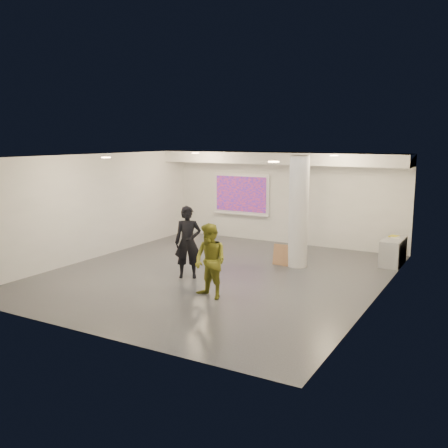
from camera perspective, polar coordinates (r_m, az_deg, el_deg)
The scene contains 20 objects.
floor at distance 12.82m, azimuth -0.88°, elevation -5.78°, with size 8.00×9.00×0.01m, color #373A3E.
ceiling at distance 12.36m, azimuth -0.92°, elevation 7.74°, with size 8.00×9.00×0.01m, color silver.
wall_back at distance 16.51m, azimuth 7.00°, elevation 2.98°, with size 8.00×0.01×3.00m, color silver.
wall_front at distance 8.97m, azimuth -15.55°, elevation -3.09°, with size 8.00×0.01×3.00m, color silver.
wall_left at distance 14.90m, azimuth -14.32°, elevation 2.01°, with size 0.01×9.00×3.00m, color silver.
wall_right at distance 11.07m, azimuth 17.30°, elevation -0.77°, with size 0.01×9.00×3.00m, color silver.
soffit_band at distance 15.90m, azimuth 6.34°, elevation 7.50°, with size 8.00×1.10×0.36m, color silver.
downlight_nw at distance 15.64m, azimuth -3.29°, elevation 8.09°, with size 0.22×0.22×0.02m, color #FFCC91.
downlight_ne at distance 13.77m, azimuth 12.47°, elevation 7.65°, with size 0.22×0.22×0.02m, color #FFCC91.
downlight_sw at distance 12.46m, azimuth -13.34°, elevation 7.41°, with size 0.22×0.22×0.02m, color #FFCC91.
downlight_se at distance 10.02m, azimuth 5.69°, elevation 7.09°, with size 0.22×0.22×0.02m, color #FFCC91.
column at distance 13.47m, azimuth 8.51°, elevation 1.40°, with size 0.52×0.52×3.00m, color silver.
projection_screen at distance 17.13m, azimuth 1.98°, elevation 3.38°, with size 2.10×0.13×1.42m.
credenza at distance 14.51m, azimuth 18.76°, elevation -2.99°, with size 0.51×1.23×0.72m, color #989B9D.
papers_stack at distance 14.56m, azimuth 19.00°, elevation -1.48°, with size 0.25×0.32×0.02m, color silver.
postit_pad at distance 14.72m, azimuth 18.84°, elevation -1.33°, with size 0.21×0.28×0.03m, color yellow.
cardboard_back at distance 13.63m, azimuth 7.77°, elevation -3.74°, with size 0.50×0.05×0.54m, color #996C48.
cardboard_front at distance 13.75m, azimuth 6.72°, elevation -3.53°, with size 0.53×0.05×0.58m, color #996C48.
woman at distance 12.38m, azimuth -4.15°, elevation -2.09°, with size 0.65×0.43×1.80m, color black.
man at distance 10.79m, azimuth -1.58°, elevation -4.29°, with size 0.80×0.62×1.64m, color olive.
Camera 1 is at (6.22, -10.67, 3.45)m, focal length 40.00 mm.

